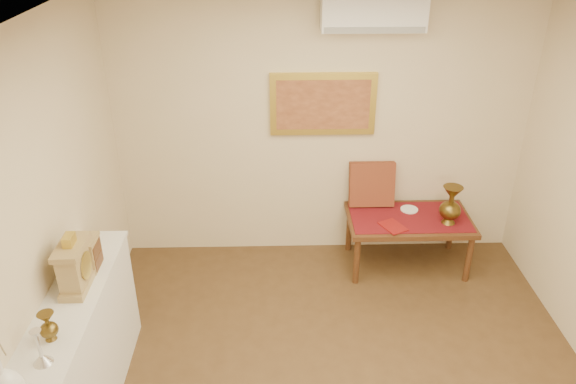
{
  "coord_description": "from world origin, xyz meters",
  "views": [
    {
      "loc": [
        -0.47,
        -2.82,
        3.34
      ],
      "look_at": [
        -0.36,
        1.15,
        1.24
      ],
      "focal_mm": 35.0,
      "sensor_mm": 36.0,
      "label": 1
    }
  ],
  "objects_px": {
    "brass_urn_tall": "(451,201)",
    "wooden_chest": "(87,253)",
    "display_ledge": "(76,372)",
    "mantel_clock": "(75,265)",
    "low_table": "(409,223)"
  },
  "relations": [
    {
      "from": "display_ledge",
      "to": "wooden_chest",
      "type": "relative_size",
      "value": 8.28
    },
    {
      "from": "display_ledge",
      "to": "low_table",
      "type": "height_order",
      "value": "display_ledge"
    },
    {
      "from": "wooden_chest",
      "to": "low_table",
      "type": "xyz_separation_m",
      "value": [
        2.65,
        1.37,
        -0.62
      ]
    },
    {
      "from": "brass_urn_tall",
      "to": "mantel_clock",
      "type": "height_order",
      "value": "mantel_clock"
    },
    {
      "from": "low_table",
      "to": "mantel_clock",
      "type": "bearing_deg",
      "value": -149.16
    },
    {
      "from": "brass_urn_tall",
      "to": "wooden_chest",
      "type": "bearing_deg",
      "value": -157.34
    },
    {
      "from": "display_ledge",
      "to": "wooden_chest",
      "type": "distance_m",
      "value": 0.8
    },
    {
      "from": "display_ledge",
      "to": "low_table",
      "type": "distance_m",
      "value": 3.27
    },
    {
      "from": "mantel_clock",
      "to": "display_ledge",
      "type": "bearing_deg",
      "value": -93.79
    },
    {
      "from": "brass_urn_tall",
      "to": "mantel_clock",
      "type": "bearing_deg",
      "value": -153.92
    },
    {
      "from": "low_table",
      "to": "brass_urn_tall",
      "type": "bearing_deg",
      "value": -18.28
    },
    {
      "from": "mantel_clock",
      "to": "low_table",
      "type": "bearing_deg",
      "value": 30.84
    },
    {
      "from": "mantel_clock",
      "to": "brass_urn_tall",
      "type": "bearing_deg",
      "value": 26.08
    },
    {
      "from": "mantel_clock",
      "to": "low_table",
      "type": "xyz_separation_m",
      "value": [
        2.66,
        1.59,
        -0.67
      ]
    },
    {
      "from": "display_ledge",
      "to": "wooden_chest",
      "type": "xyz_separation_m",
      "value": [
        0.03,
        0.51,
        0.61
      ]
    }
  ]
}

